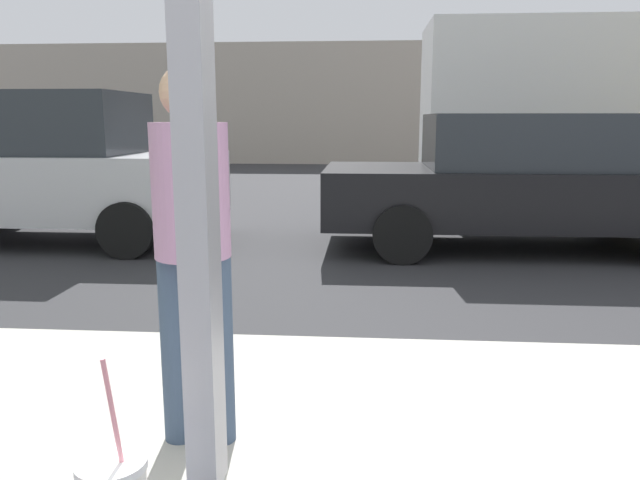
{
  "coord_description": "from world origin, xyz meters",
  "views": [
    {
      "loc": [
        0.26,
        -0.86,
        1.54
      ],
      "look_at": [
        0.05,
        1.88,
        0.99
      ],
      "focal_mm": 34.58,
      "sensor_mm": 36.0,
      "label": 1
    }
  ],
  "objects": [
    {
      "name": "ground_plane",
      "position": [
        0.0,
        8.0,
        0.0
      ],
      "size": [
        60.0,
        60.0,
        0.0
      ],
      "primitive_type": "plane",
      "color": "#2D2D30"
    },
    {
      "name": "sidewalk_strip",
      "position": [
        0.0,
        1.6,
        0.06
      ],
      "size": [
        16.0,
        2.8,
        0.12
      ],
      "primitive_type": "cube",
      "color": "#B2ADA3",
      "rests_on": "ground"
    },
    {
      "name": "building_facade_far",
      "position": [
        0.0,
        21.03,
        2.04
      ],
      "size": [
        28.0,
        1.2,
        4.08
      ],
      "primitive_type": "cube",
      "color": "#A89E8E",
      "rests_on": "ground"
    },
    {
      "name": "parked_car_silver",
      "position": [
        -3.68,
        6.6,
        0.93
      ],
      "size": [
        4.1,
        1.98,
        1.86
      ],
      "color": "#BCBCC1",
      "rests_on": "ground"
    },
    {
      "name": "parked_car_black",
      "position": [
        2.11,
        6.6,
        0.82
      ],
      "size": [
        4.64,
        2.03,
        1.59
      ],
      "color": "black",
      "rests_on": "ground"
    },
    {
      "name": "box_truck",
      "position": [
        4.68,
        10.84,
        1.72
      ],
      "size": [
        7.16,
        2.44,
        3.2
      ],
      "color": "silver",
      "rests_on": "ground"
    },
    {
      "name": "pedestrian",
      "position": [
        -0.47,
        1.64,
        1.06
      ],
      "size": [
        0.32,
        0.32,
        1.63
      ],
      "color": "#394A62",
      "rests_on": "sidewalk_strip"
    }
  ]
}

